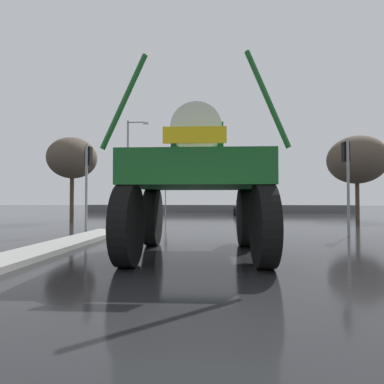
% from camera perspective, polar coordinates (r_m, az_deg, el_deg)
% --- Properties ---
extents(ground_plane, '(120.00, 120.00, 0.00)m').
position_cam_1_polar(ground_plane, '(21.64, 4.36, -5.45)').
color(ground_plane, black).
extents(median_island, '(1.26, 11.18, 0.15)m').
position_cam_1_polar(median_island, '(9.77, -26.22, -9.76)').
color(median_island, gray).
rests_on(median_island, ground).
extents(oversize_sprayer, '(4.24, 5.23, 4.81)m').
position_cam_1_polar(oversize_sprayer, '(8.44, 0.99, 2.23)').
color(oversize_sprayer, black).
rests_on(oversize_sprayer, ground).
extents(sedan_ahead, '(2.27, 4.28, 1.52)m').
position_cam_1_polar(sedan_ahead, '(30.07, 10.05, -2.95)').
color(sedan_ahead, black).
rests_on(sedan_ahead, ground).
extents(traffic_signal_near_left, '(0.24, 0.54, 4.04)m').
position_cam_1_polar(traffic_signal_near_left, '(14.70, -18.92, 4.24)').
color(traffic_signal_near_left, gray).
rests_on(traffic_signal_near_left, ground).
extents(traffic_signal_near_right, '(0.24, 0.54, 4.07)m').
position_cam_1_polar(traffic_signal_near_right, '(14.49, 26.96, 4.48)').
color(traffic_signal_near_right, gray).
rests_on(traffic_signal_near_right, ground).
extents(traffic_signal_far_left, '(0.24, 0.55, 3.98)m').
position_cam_1_polar(traffic_signal_far_left, '(31.19, 12.74, 1.13)').
color(traffic_signal_far_left, gray).
rests_on(traffic_signal_far_left, ground).
extents(traffic_signal_far_right, '(0.24, 0.55, 3.62)m').
position_cam_1_polar(traffic_signal_far_right, '(31.37, -4.92, 0.62)').
color(traffic_signal_far_right, gray).
rests_on(traffic_signal_far_right, ground).
extents(streetlight_far_left, '(1.96, 0.24, 8.50)m').
position_cam_1_polar(streetlight_far_left, '(27.46, -11.67, 5.27)').
color(streetlight_far_left, gray).
rests_on(streetlight_far_left, ground).
extents(bare_tree_left, '(3.30, 3.30, 5.78)m').
position_cam_1_polar(bare_tree_left, '(22.55, -21.53, 5.89)').
color(bare_tree_left, '#473828').
rests_on(bare_tree_left, ground).
extents(bare_tree_right, '(4.28, 4.28, 6.37)m').
position_cam_1_polar(bare_tree_right, '(26.40, 28.50, 5.31)').
color(bare_tree_right, '#473828').
rests_on(bare_tree_right, ground).
extents(roadside_barrier, '(31.07, 0.24, 0.90)m').
position_cam_1_polar(roadside_barrier, '(35.52, 4.61, -3.16)').
color(roadside_barrier, '#59595B').
rests_on(roadside_barrier, ground).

